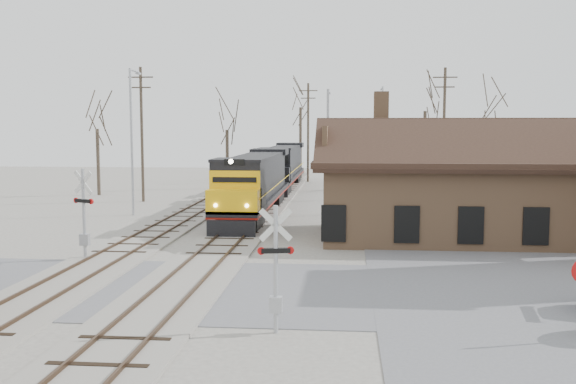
% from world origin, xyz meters
% --- Properties ---
extents(ground, '(140.00, 140.00, 0.00)m').
position_xyz_m(ground, '(0.00, 0.00, 0.00)').
color(ground, '#A5A095').
rests_on(ground, ground).
extents(road, '(60.00, 9.00, 0.03)m').
position_xyz_m(road, '(0.00, 0.00, 0.01)').
color(road, slate).
rests_on(road, ground).
extents(track_main, '(3.40, 90.00, 0.24)m').
position_xyz_m(track_main, '(0.00, 15.00, 0.07)').
color(track_main, '#A5A095').
rests_on(track_main, ground).
extents(track_siding, '(3.40, 90.00, 0.24)m').
position_xyz_m(track_siding, '(-4.50, 15.00, 0.07)').
color(track_siding, '#A5A095').
rests_on(track_siding, ground).
extents(depot, '(15.20, 9.31, 7.90)m').
position_xyz_m(depot, '(11.99, 12.00, 2.41)').
color(depot, '#9C7250').
rests_on(depot, ground).
extents(locomotive_lead, '(2.83, 18.98, 4.21)m').
position_xyz_m(locomotive_lead, '(0.00, 19.51, 2.21)').
color(locomotive_lead, black).
rests_on(locomotive_lead, ground).
extents(locomotive_trailing, '(2.83, 18.98, 3.98)m').
position_xyz_m(locomotive_trailing, '(0.00, 38.76, 2.21)').
color(locomotive_trailing, black).
rests_on(locomotive_trailing, ground).
extents(crossbuck_near, '(1.06, 0.31, 3.72)m').
position_xyz_m(crossbuck_near, '(4.08, -4.80, 1.77)').
color(crossbuck_near, '#A5A8AD').
rests_on(crossbuck_near, ground).
extents(crossbuck_far, '(1.10, 0.54, 4.11)m').
position_xyz_m(crossbuck_far, '(-5.55, 4.62, 1.93)').
color(crossbuck_far, '#A5A8AD').
rests_on(crossbuck_far, ground).
extents(streetlight_a, '(0.25, 2.04, 9.81)m').
position_xyz_m(streetlight_a, '(-8.22, 19.22, 5.45)').
color(streetlight_a, '#A5A8AD').
rests_on(streetlight_a, ground).
extents(streetlight_b, '(0.25, 2.04, 8.46)m').
position_xyz_m(streetlight_b, '(4.85, 20.44, 4.76)').
color(streetlight_b, '#A5A8AD').
rests_on(streetlight_b, ground).
extents(streetlight_c, '(0.25, 2.04, 9.65)m').
position_xyz_m(streetlight_c, '(9.39, 37.27, 5.37)').
color(streetlight_c, '#A5A8AD').
rests_on(streetlight_c, ground).
extents(utility_pole_a, '(2.00, 0.24, 10.64)m').
position_xyz_m(utility_pole_a, '(-10.05, 26.95, 5.55)').
color(utility_pole_a, '#382D23').
rests_on(utility_pole_a, ground).
extents(utility_pole_b, '(2.00, 0.24, 10.65)m').
position_xyz_m(utility_pole_b, '(1.99, 46.87, 5.55)').
color(utility_pole_b, '#382D23').
rests_on(utility_pole_b, ground).
extents(utility_pole_c, '(2.00, 0.24, 10.84)m').
position_xyz_m(utility_pole_c, '(14.20, 31.81, 5.65)').
color(utility_pole_c, '#382D23').
rests_on(utility_pole_c, ground).
extents(tree_a, '(3.86, 3.86, 9.46)m').
position_xyz_m(tree_a, '(-15.49, 31.47, 6.73)').
color(tree_a, '#382D23').
rests_on(tree_a, ground).
extents(tree_b, '(3.78, 3.78, 9.27)m').
position_xyz_m(tree_b, '(-5.33, 38.34, 6.59)').
color(tree_b, '#382D23').
rests_on(tree_b, ground).
extents(tree_c, '(5.45, 5.45, 13.35)m').
position_xyz_m(tree_c, '(0.92, 50.28, 9.52)').
color(tree_c, '#382D23').
rests_on(tree_c, ground).
extents(tree_d, '(4.99, 4.99, 12.23)m').
position_xyz_m(tree_d, '(13.66, 40.38, 8.71)').
color(tree_d, '#382D23').
rests_on(tree_d, ground).
extents(tree_e, '(4.45, 4.45, 10.90)m').
position_xyz_m(tree_e, '(19.35, 37.91, 7.76)').
color(tree_e, '#382D23').
rests_on(tree_e, ground).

